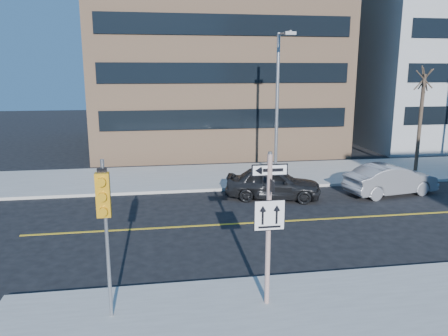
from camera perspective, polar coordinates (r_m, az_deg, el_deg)
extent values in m
plane|color=black|center=(14.37, 3.01, -12.75)|extent=(120.00, 120.00, 0.00)
cylinder|color=silver|center=(11.29, 5.80, -8.21)|extent=(0.13, 0.13, 4.00)
cylinder|color=gray|center=(10.74, 6.04, 1.97)|extent=(0.10, 0.10, 0.06)
cube|color=black|center=(10.83, 5.99, -0.26)|extent=(0.92, 0.03, 0.30)
cube|color=black|center=(10.91, 5.95, -2.06)|extent=(0.03, 0.92, 0.30)
cube|color=white|center=(11.06, 5.97, -6.18)|extent=(0.80, 0.03, 0.80)
cylinder|color=gray|center=(11.01, -15.03, -9.14)|extent=(0.09, 0.09, 4.00)
cube|color=#C98A12|center=(10.44, -15.51, -3.41)|extent=(0.32, 0.22, 1.05)
sphere|color=#8C0705|center=(10.24, -15.70, -1.71)|extent=(0.17, 0.17, 0.17)
sphere|color=black|center=(10.33, -15.59, -3.59)|extent=(0.17, 0.17, 0.17)
sphere|color=black|center=(10.43, -15.47, -5.44)|extent=(0.17, 0.17, 0.17)
imported|color=black|center=(21.46, 6.42, -1.95)|extent=(3.07, 4.94, 1.57)
imported|color=gray|center=(23.57, 20.96, -1.42)|extent=(2.43, 4.91, 1.55)
cylinder|color=gray|center=(24.72, 6.93, 7.88)|extent=(0.18, 0.18, 8.00)
cylinder|color=gray|center=(23.75, 7.87, 17.09)|extent=(0.10, 2.20, 0.10)
cube|color=gray|center=(22.79, 8.62, 17.01)|extent=(0.55, 0.30, 0.16)
cylinder|color=#32261D|center=(28.87, 24.22, 5.34)|extent=(0.22, 0.22, 5.80)
cube|color=tan|center=(38.09, -1.93, 16.90)|extent=(18.00, 18.00, 18.00)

